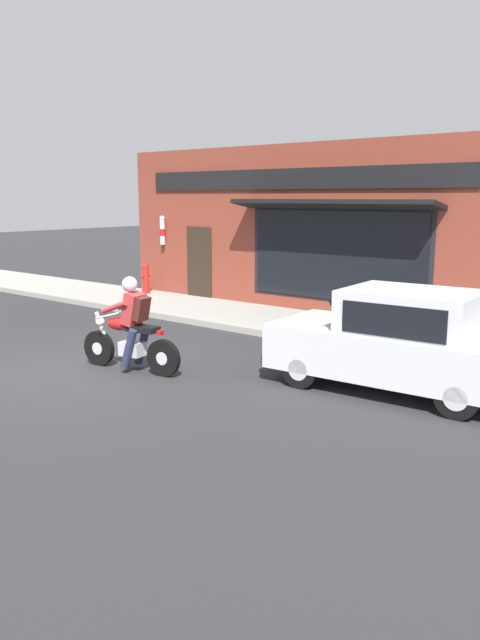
{
  "coord_description": "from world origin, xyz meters",
  "views": [
    {
      "loc": [
        -6.45,
        -8.6,
        2.92
      ],
      "look_at": [
        1.29,
        -2.36,
        0.95
      ],
      "focal_mm": 35.0,
      "sensor_mm": 36.0,
      "label": 1
    }
  ],
  "objects": [
    {
      "name": "car_hatchback",
      "position": [
        2.19,
        -4.7,
        0.77
      ],
      "size": [
        1.86,
        3.87,
        1.57
      ],
      "color": "black",
      "rests_on": "ground"
    },
    {
      "name": "storefront_building",
      "position": [
        6.7,
        0.23,
        2.11
      ],
      "size": [
        1.25,
        10.94,
        4.2
      ],
      "color": "brown",
      "rests_on": "ground"
    },
    {
      "name": "motorcycle_with_rider",
      "position": [
        0.39,
        -0.7,
        0.68
      ],
      "size": [
        0.67,
        2.01,
        1.62
      ],
      "color": "black",
      "rests_on": "ground"
    },
    {
      "name": "fire_hydrant",
      "position": [
        5.91,
        4.92,
        0.57
      ],
      "size": [
        0.36,
        0.24,
        0.88
      ],
      "color": "red",
      "rests_on": "sidewalk_curb"
    },
    {
      "name": "ground_plane",
      "position": [
        0.0,
        0.0,
        0.0
      ],
      "size": [
        80.0,
        80.0,
        0.0
      ],
      "primitive_type": "plane",
      "color": "#2B2B2D"
    },
    {
      "name": "sidewalk_curb",
      "position": [
        5.17,
        3.0,
        0.07
      ],
      "size": [
        2.6,
        22.0,
        0.14
      ],
      "primitive_type": "cube",
      "color": "#9E9B93",
      "rests_on": "ground"
    }
  ]
}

